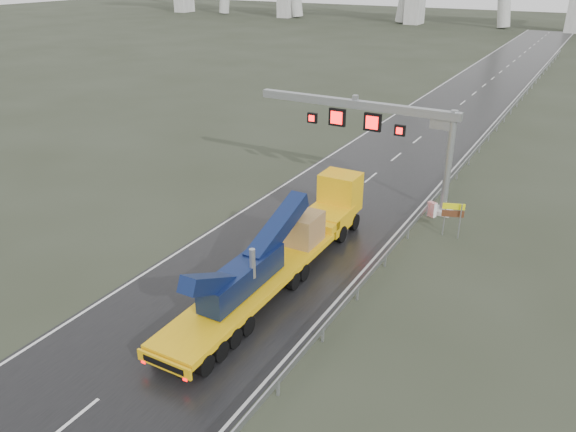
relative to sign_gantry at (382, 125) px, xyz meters
The scene contains 7 objects.
ground 18.96m from the sign_gantry, 96.67° to the right, with size 400.00×400.00×0.00m, color #292E20.
road 22.81m from the sign_gantry, 95.46° to the left, with size 11.00×200.00×0.02m, color black.
guardrail 13.57m from the sign_gantry, 71.60° to the left, with size 0.20×140.00×1.40m, color gray, non-canonical shape.
sign_gantry is the anchor object (origin of this frame).
heavy_haul_truck 12.45m from the sign_gantry, 92.90° to the right, with size 2.87×18.43×4.32m.
exit_sign_pair 8.13m from the sign_gantry, 28.53° to the right, with size 1.30×0.52×2.33m.
striped_barrier 6.72m from the sign_gantry, 11.71° to the right, with size 0.60×0.33×1.02m, color red.
Camera 1 is at (15.10, -18.04, 15.92)m, focal length 35.00 mm.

